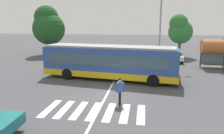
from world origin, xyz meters
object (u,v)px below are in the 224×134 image
at_px(parked_car_white, 175,56).
at_px(bus_stop_shelter, 221,47).
at_px(twin_arm_street_lamp, 160,20).
at_px(parked_car_charcoal, 115,54).
at_px(background_tree_right, 180,29).
at_px(pedestrian_crossing_street, 120,90).
at_px(parked_car_red, 78,53).
at_px(city_transit_bus, 109,62).
at_px(background_tree_left, 48,26).
at_px(parked_car_silver, 155,55).
at_px(parked_car_black, 98,53).
at_px(parked_car_blue, 136,55).

bearing_deg(parked_car_white, bus_stop_shelter, -43.34).
bearing_deg(twin_arm_street_lamp, parked_car_charcoal, 150.12).
bearing_deg(twin_arm_street_lamp, background_tree_right, 64.88).
xyz_separation_m(pedestrian_crossing_street, parked_car_red, (-7.93, 16.45, -0.20)).
bearing_deg(background_tree_right, parked_car_charcoal, -157.31).
distance_m(city_transit_bus, background_tree_left, 18.29).
relative_size(background_tree_left, background_tree_right, 1.22).
xyz_separation_m(parked_car_silver, background_tree_right, (3.75, 4.35, 3.35)).
bearing_deg(parked_car_black, parked_car_charcoal, -2.69).
relative_size(city_transit_bus, parked_car_black, 2.75).
xyz_separation_m(parked_car_charcoal, parked_car_silver, (5.44, -0.51, 0.00)).
relative_size(pedestrian_crossing_street, parked_car_white, 0.37).
distance_m(city_transit_bus, twin_arm_street_lamp, 9.54).
distance_m(pedestrian_crossing_street, parked_car_silver, 16.37).
bearing_deg(parked_car_black, twin_arm_street_lamp, -22.66).
distance_m(parked_car_silver, background_tree_left, 17.26).
height_order(bus_stop_shelter, background_tree_right, background_tree_right).
xyz_separation_m(parked_car_black, parked_car_blue, (5.36, -0.39, 0.00)).
xyz_separation_m(pedestrian_crossing_street, bus_stop_shelter, (9.83, 12.29, 1.45)).
height_order(parked_car_charcoal, bus_stop_shelter, bus_stop_shelter).
relative_size(parked_car_black, twin_arm_street_lamp, 0.53).
xyz_separation_m(background_tree_left, background_tree_right, (20.24, 1.06, -0.53)).
distance_m(parked_car_blue, parked_car_white, 5.24).
bearing_deg(parked_car_white, background_tree_left, 171.01).
distance_m(pedestrian_crossing_street, bus_stop_shelter, 15.81).
xyz_separation_m(bus_stop_shelter, background_tree_right, (-3.28, 8.19, 1.70)).
xyz_separation_m(parked_car_charcoal, background_tree_left, (-11.05, 2.78, 3.88)).
distance_m(parked_car_red, twin_arm_street_lamp, 12.42).
height_order(parked_car_white, twin_arm_street_lamp, twin_arm_street_lamp).
height_order(parked_car_charcoal, parked_car_silver, same).
xyz_separation_m(pedestrian_crossing_street, parked_car_blue, (0.25, 16.36, -0.20)).
bearing_deg(city_transit_bus, parked_car_charcoal, 95.22).
relative_size(parked_car_white, background_tree_left, 0.59).
xyz_separation_m(parked_car_black, background_tree_left, (-8.59, 2.67, 3.88)).
bearing_deg(parked_car_white, city_transit_bus, -124.54).
bearing_deg(background_tree_left, parked_car_white, -8.99).
bearing_deg(bus_stop_shelter, city_transit_bus, -151.23).
relative_size(pedestrian_crossing_street, parked_car_silver, 0.37).
bearing_deg(pedestrian_crossing_street, parked_car_red, 115.73).
height_order(parked_car_blue, parked_car_white, same).
xyz_separation_m(parked_car_red, parked_car_white, (13.42, -0.07, 0.00)).
distance_m(parked_car_white, bus_stop_shelter, 6.18).
xyz_separation_m(parked_car_black, parked_car_silver, (7.91, -0.62, 0.00)).
distance_m(parked_car_red, parked_car_silver, 10.74).
bearing_deg(parked_car_red, background_tree_right, 15.54).
xyz_separation_m(twin_arm_street_lamp, background_tree_right, (3.37, 7.19, -1.22)).
distance_m(pedestrian_crossing_street, background_tree_left, 24.05).
xyz_separation_m(city_transit_bus, bus_stop_shelter, (11.50, 6.31, 0.83)).
height_order(parked_car_silver, background_tree_right, background_tree_right).
height_order(pedestrian_crossing_street, parked_car_black, pedestrian_crossing_street).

